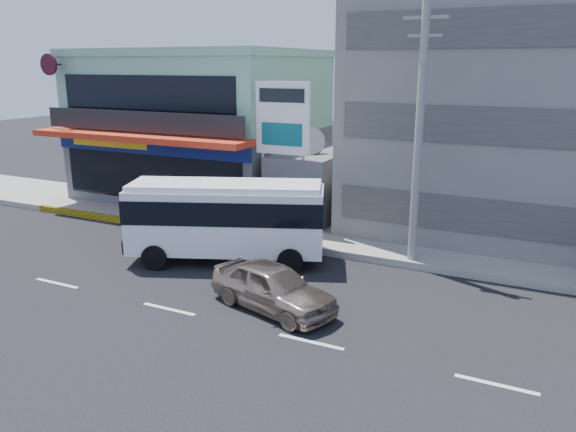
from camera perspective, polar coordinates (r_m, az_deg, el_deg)
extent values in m
plane|color=black|center=(18.71, -12.00, -9.25)|extent=(120.00, 120.00, 0.00)
cube|color=gray|center=(24.64, 11.33, -2.79)|extent=(70.00, 5.00, 0.30)
cube|color=#504F55|center=(33.57, -8.36, 5.39)|extent=(12.00, 10.00, 4.00)
cube|color=#89C2A0|center=(33.13, -8.63, 12.22)|extent=(12.00, 10.00, 4.00)
cube|color=red|center=(28.72, -15.10, 7.72)|extent=(12.40, 1.80, 0.30)
cube|color=navy|center=(29.35, -14.06, 6.86)|extent=(12.00, 0.12, 0.80)
cube|color=black|center=(29.62, -13.84, 3.99)|extent=(11.00, 0.06, 2.60)
cube|color=gray|center=(28.27, 25.19, 12.52)|extent=(16.00, 12.00, 14.00)
cube|color=#504F55|center=(28.08, 2.95, 3.09)|extent=(3.00, 6.00, 3.50)
cylinder|color=slate|center=(26.84, 2.16, 6.50)|extent=(1.50, 1.50, 0.15)
cylinder|color=gray|center=(25.96, -2.52, 5.47)|extent=(0.16, 0.16, 6.50)
cylinder|color=gray|center=(25.08, 1.51, 5.13)|extent=(0.16, 0.16, 6.50)
cube|color=white|center=(25.23, -0.55, 9.89)|extent=(2.60, 0.18, 3.20)
cylinder|color=#999993|center=(21.36, 13.12, 7.72)|extent=(0.30, 0.30, 10.00)
cube|color=#999993|center=(21.25, 13.84, 19.01)|extent=(1.60, 0.12, 0.12)
cube|color=#999993|center=(21.21, 13.73, 17.40)|extent=(1.20, 0.10, 0.10)
cube|color=white|center=(22.18, -6.28, -0.32)|extent=(7.93, 5.04, 2.49)
cube|color=black|center=(22.06, -6.32, 0.90)|extent=(8.00, 5.11, 0.92)
cube|color=white|center=(21.86, -6.38, 3.10)|extent=(7.65, 4.76, 0.22)
cylinder|color=black|center=(22.08, -13.42, -4.13)|extent=(1.02, 0.64, 0.98)
cylinder|color=black|center=(24.24, -11.75, -2.28)|extent=(1.02, 0.64, 0.98)
cylinder|color=black|center=(21.11, 0.21, -4.59)|extent=(1.02, 0.64, 0.98)
cylinder|color=black|center=(23.36, 0.63, -2.61)|extent=(1.02, 0.64, 0.98)
imported|color=tan|center=(18.04, -1.56, -7.21)|extent=(4.82, 3.06, 1.53)
imported|color=#570C0E|center=(25.02, -15.45, -2.16)|extent=(1.64, 1.08, 0.82)
imported|color=#66594C|center=(24.79, -15.59, -0.31)|extent=(0.53, 0.64, 1.49)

